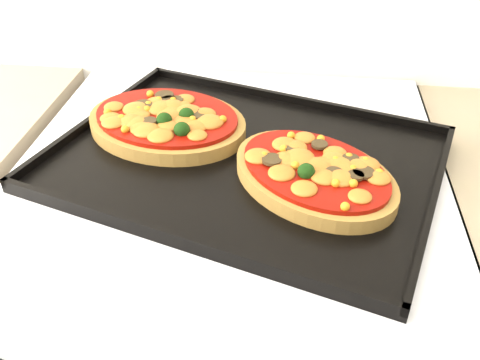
# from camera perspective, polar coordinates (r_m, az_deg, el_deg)

# --- Properties ---
(baking_tray) EXTENTS (0.60, 0.51, 0.02)m
(baking_tray) POSITION_cam_1_polar(r_m,az_deg,el_deg) (0.73, 0.47, 2.41)
(baking_tray) COLOR black
(baking_tray) RESTS_ON stove
(pizza_left) EXTENTS (0.28, 0.24, 0.03)m
(pizza_left) POSITION_cam_1_polar(r_m,az_deg,el_deg) (0.79, -7.82, 6.33)
(pizza_left) COLOR olive
(pizza_left) RESTS_ON baking_tray
(pizza_right) EXTENTS (0.28, 0.27, 0.03)m
(pizza_right) POSITION_cam_1_polar(r_m,az_deg,el_deg) (0.68, 7.92, 0.81)
(pizza_right) COLOR olive
(pizza_right) RESTS_ON baking_tray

